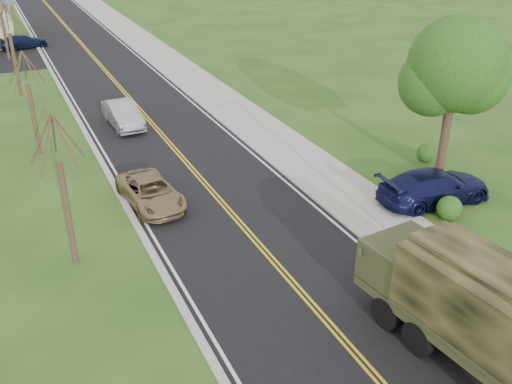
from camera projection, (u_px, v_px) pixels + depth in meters
ground at (376, 378)px, 16.77m from camera, size 160.00×160.00×0.00m
road at (101, 66)px, 49.12m from camera, size 8.00×120.00×0.01m
curb_right at (148, 60)px, 50.66m from camera, size 0.30×120.00×0.12m
sidewalk_right at (167, 59)px, 51.33m from camera, size 3.20×120.00×0.10m
curb_left at (51, 71)px, 47.54m from camera, size 0.30×120.00×0.10m
leafy_tree at (455, 72)px, 26.54m from camera, size 4.83×4.50×8.10m
bare_tree_a at (66, 202)px, 21.03m from camera, size 1.93×2.26×6.08m
bare_tree_b at (32, 111)px, 30.81m from camera, size 1.83×2.14×5.73m
bare_tree_c at (14, 57)px, 40.38m from camera, size 2.04×2.39×6.42m
bare_tree_d at (4, 30)px, 50.19m from camera, size 1.88×2.20×5.91m
military_truck at (472, 302)px, 16.67m from camera, size 3.24×7.38×3.57m
suv_champagne at (151, 192)px, 26.19m from camera, size 2.57×4.79×1.28m
sedan_silver at (123, 115)px, 35.48m from camera, size 1.82×4.69×1.52m
pickup_navy at (434, 187)px, 26.33m from camera, size 5.61×2.53×1.59m
utility_box_near at (501, 296)px, 19.44m from camera, size 0.69×0.62×0.80m
lot_car_navy at (23, 42)px, 54.90m from camera, size 4.82×2.93×1.31m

